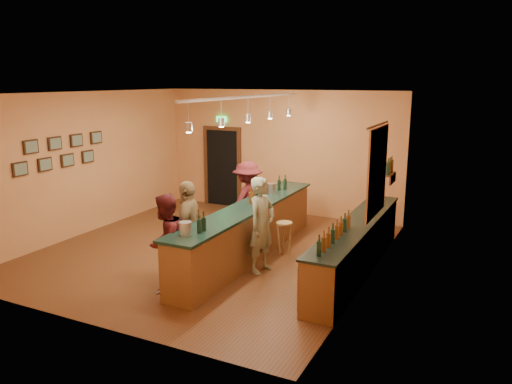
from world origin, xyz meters
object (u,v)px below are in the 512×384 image
at_px(tasting_bar, 248,228).
at_px(bartender, 262,225).
at_px(customer_a, 166,242).
at_px(back_counter, 356,246).
at_px(bar_stool, 284,229).
at_px(customer_c, 248,201).
at_px(customer_b, 189,228).

distance_m(tasting_bar, bartender, 0.82).
relative_size(bartender, customer_a, 1.08).
xyz_separation_m(back_counter, bar_stool, (-1.54, 0.27, 0.05)).
xyz_separation_m(tasting_bar, bar_stool, (0.58, 0.45, -0.07)).
bearing_deg(customer_c, bar_stool, 78.44).
bearing_deg(tasting_bar, customer_a, -105.65).
bearing_deg(customer_b, bartender, 106.68).
bearing_deg(bar_stool, bartender, -91.47).
distance_m(tasting_bar, customer_c, 1.21).
distance_m(back_counter, bar_stool, 1.56).
bearing_deg(customer_c, back_counter, 88.54).
bearing_deg(customer_b, customer_a, -16.16).
bearing_deg(customer_c, customer_a, 16.61).
height_order(bartender, bar_stool, bartender).
distance_m(back_counter, customer_c, 2.83).
distance_m(customer_b, bar_stool, 2.07).
distance_m(back_counter, bartender, 1.77).
xyz_separation_m(tasting_bar, bartender, (0.55, -0.55, 0.27)).
distance_m(bartender, bar_stool, 1.06).
bearing_deg(tasting_bar, customer_b, -113.55).
xyz_separation_m(customer_a, customer_c, (0.00, 3.01, 0.05)).
bearing_deg(bar_stool, customer_b, -123.42).
height_order(back_counter, tasting_bar, tasting_bar).
height_order(tasting_bar, customer_a, customer_a).
relative_size(customer_a, bar_stool, 2.41).
height_order(customer_b, bar_stool, customer_b).
distance_m(customer_b, customer_c, 2.31).
relative_size(back_counter, customer_c, 2.63).
xyz_separation_m(tasting_bar, customer_c, (-0.55, 1.05, 0.26)).
bearing_deg(back_counter, bartender, -154.96).
height_order(customer_c, bar_stool, customer_c).
bearing_deg(bar_stool, tasting_bar, -142.23).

